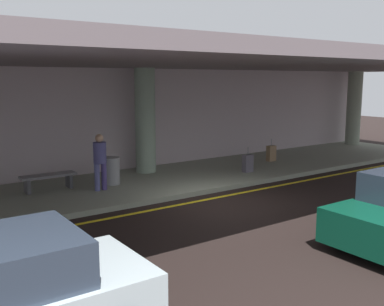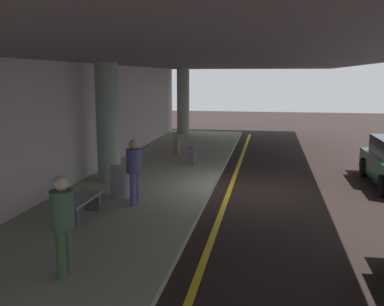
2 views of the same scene
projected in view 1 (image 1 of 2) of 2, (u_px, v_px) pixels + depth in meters
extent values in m
plane|color=black|center=(223.00, 203.00, 12.44)|extent=(60.00, 60.00, 0.00)
cube|color=gray|center=(164.00, 180.00, 14.93)|extent=(26.00, 4.20, 0.15)
cube|color=yellow|center=(211.00, 199.00, 12.86)|extent=(26.00, 0.14, 0.01)
cylinder|color=gray|center=(145.00, 121.00, 15.60)|extent=(0.71, 0.71, 3.65)
cylinder|color=gray|center=(354.00, 108.00, 22.43)|extent=(0.71, 0.71, 3.65)
cube|color=slate|center=(171.00, 62.00, 13.89)|extent=(28.00, 13.20, 0.30)
cube|color=#BCACB2|center=(132.00, 121.00, 16.44)|extent=(26.00, 0.30, 3.80)
cylinder|color=black|center=(340.00, 229.00, 9.28)|extent=(0.64, 0.22, 0.64)
cylinder|color=black|center=(70.00, 280.00, 6.92)|extent=(0.64, 0.22, 0.64)
cylinder|color=#535792|center=(97.00, 177.00, 13.12)|extent=(0.16, 0.16, 0.82)
cylinder|color=#473B7B|center=(104.00, 176.00, 13.25)|extent=(0.16, 0.16, 0.82)
cylinder|color=#4B4A85|center=(100.00, 153.00, 13.07)|extent=(0.38, 0.38, 0.62)
sphere|color=tan|center=(99.00, 138.00, 13.00)|extent=(0.24, 0.24, 0.24)
cube|color=#8C6E4D|center=(271.00, 153.00, 17.94)|extent=(0.36, 0.22, 0.62)
cylinder|color=slate|center=(272.00, 142.00, 17.86)|extent=(0.02, 0.02, 0.28)
cube|color=#585461|center=(248.00, 163.00, 15.82)|extent=(0.36, 0.22, 0.62)
cylinder|color=slate|center=(248.00, 151.00, 15.74)|extent=(0.02, 0.02, 0.28)
cube|color=slate|center=(48.00, 175.00, 13.17)|extent=(1.60, 0.50, 0.06)
cube|color=#4C4C51|center=(27.00, 186.00, 12.85)|extent=(0.10, 0.40, 0.42)
cube|color=#4C4C51|center=(69.00, 181.00, 13.56)|extent=(0.10, 0.40, 0.42)
cylinder|color=gray|center=(111.00, 171.00, 13.96)|extent=(0.56, 0.56, 0.85)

